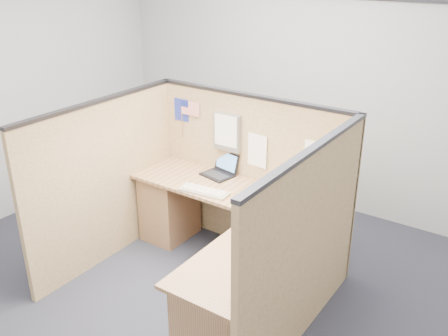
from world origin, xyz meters
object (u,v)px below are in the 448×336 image
Objects in this scene: keyboard at (204,191)px; laptop at (220,169)px; l_desk at (224,247)px; mouse at (286,213)px.

laptop is at bearing 98.55° from keyboard.
keyboard reaches higher than l_desk.
mouse is (0.79, 0.05, 0.01)m from keyboard.
laptop reaches higher than keyboard.
mouse reaches higher than keyboard.
mouse is (0.90, -0.37, -0.03)m from laptop.
laptop is 0.97m from mouse.
keyboard is at bearing -62.99° from laptop.
laptop is at bearing 157.90° from mouse.
mouse reaches higher than l_desk.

